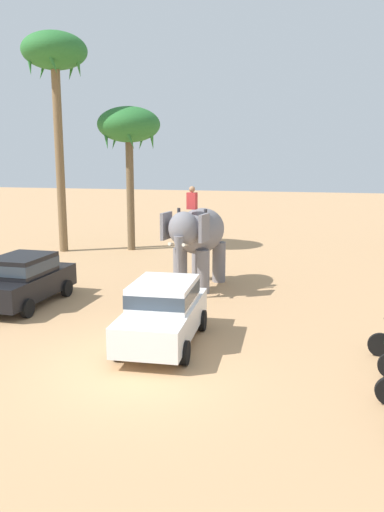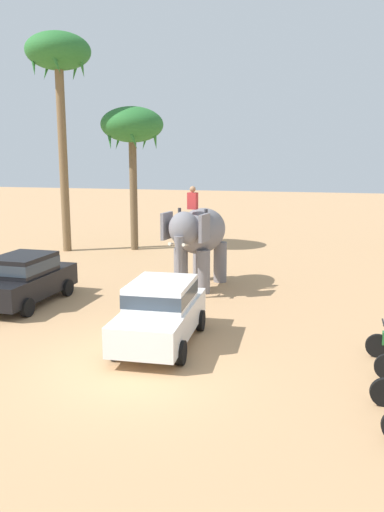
{
  "view_description": "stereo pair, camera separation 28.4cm",
  "coord_description": "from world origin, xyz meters",
  "views": [
    {
      "loc": [
        3.88,
        -10.83,
        5.03
      ],
      "look_at": [
        -0.1,
        6.17,
        1.6
      ],
      "focal_mm": 36.73,
      "sensor_mm": 36.0,
      "label": 1
    },
    {
      "loc": [
        4.16,
        -10.76,
        5.03
      ],
      "look_at": [
        -0.1,
        6.17,
        1.6
      ],
      "focal_mm": 36.73,
      "sensor_mm": 36.0,
      "label": 2
    }
  ],
  "objects": [
    {
      "name": "palm_tree_behind_elephant",
      "position": [
        -5.5,
        15.11,
        6.29
      ],
      "size": [
        3.2,
        3.2,
        7.37
      ],
      "color": "brown",
      "rests_on": "ground"
    },
    {
      "name": "car_sedan_foreground",
      "position": [
        0.09,
        2.03,
        0.93
      ],
      "size": [
        2.01,
        4.17,
        1.7
      ],
      "color": "white",
      "rests_on": "ground"
    },
    {
      "name": "car_parked_far_side",
      "position": [
        -5.49,
        4.49,
        0.93
      ],
      "size": [
        1.96,
        4.14,
        1.7
      ],
      "color": "black",
      "rests_on": "ground"
    },
    {
      "name": "elephant_with_mahout",
      "position": [
        -0.32,
        8.1,
        1.99
      ],
      "size": [
        2.08,
        3.98,
        3.88
      ],
      "color": "slate",
      "rests_on": "ground"
    },
    {
      "name": "ground_plane",
      "position": [
        0.0,
        0.0,
        0.0
      ],
      "size": [
        120.0,
        120.0,
        0.0
      ],
      "primitive_type": "plane",
      "color": "tan"
    },
    {
      "name": "palm_tree_left_of_road",
      "position": [
        -8.8,
        13.89,
        9.49
      ],
      "size": [
        3.2,
        3.2,
        10.86
      ],
      "color": "brown",
      "rests_on": "ground"
    }
  ]
}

